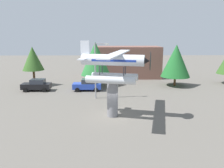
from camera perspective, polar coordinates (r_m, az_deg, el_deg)
name	(u,v)px	position (r m, az deg, el deg)	size (l,w,h in m)	color
ground_plane	(113,116)	(23.46, 0.13, -8.06)	(140.00, 140.00, 0.00)	#605B54
display_pedestal	(113,99)	(22.90, 0.13, -3.82)	(1.10, 1.10, 3.62)	slate
floatplane_monument	(114,65)	(22.16, 0.47, 4.84)	(7.17, 10.37, 4.00)	silver
car_near_black	(37,85)	(35.31, -18.47, -0.24)	(4.20, 2.02, 1.76)	black
car_mid_blue	(87,85)	(33.80, -6.22, -0.21)	(4.20, 2.02, 1.76)	#2847B7
streetlight_primary	(97,66)	(28.95, -3.82, 4.45)	(1.84, 0.28, 7.19)	gray
storefront_building	(128,62)	(44.47, 4.06, 5.60)	(12.25, 5.80, 5.97)	brown
tree_west	(33,59)	(38.52, -19.38, 6.07)	(3.39, 3.39, 6.35)	brown
tree_east	(96,59)	(36.12, -4.17, 6.42)	(4.73, 4.73, 7.12)	brown
tree_center_back	(176,61)	(37.75, 15.83, 5.67)	(4.65, 4.65, 6.69)	brown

